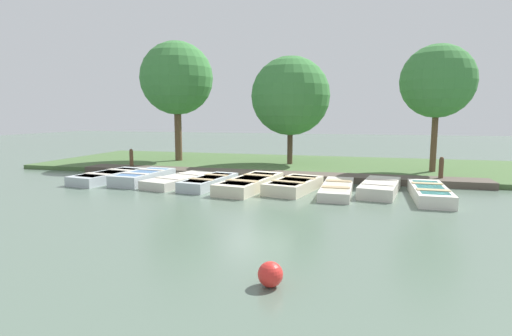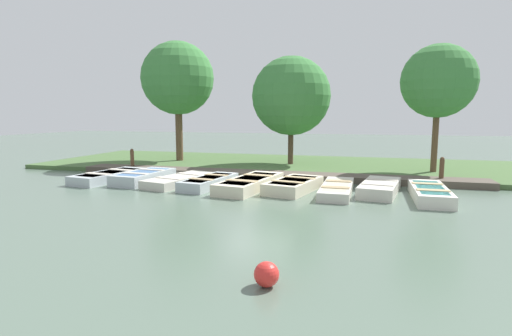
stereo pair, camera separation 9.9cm
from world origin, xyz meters
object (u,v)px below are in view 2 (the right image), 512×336
at_px(park_tree_far_left, 178,79).
at_px(mooring_post_near, 132,160).
at_px(rowboat_3, 209,182).
at_px(rowboat_7, 380,188).
at_px(park_tree_left, 291,96).
at_px(park_tree_center, 438,81).
at_px(mooring_post_far, 442,171).
at_px(buoy, 266,274).
at_px(rowboat_2, 180,180).
at_px(rowboat_6, 337,189).
at_px(rowboat_1, 144,177).
at_px(rowboat_4, 250,183).
at_px(rowboat_0, 109,176).
at_px(rowboat_5, 294,185).
at_px(rowboat_8, 430,193).

bearing_deg(park_tree_far_left, mooring_post_near, -14.01).
height_order(rowboat_3, rowboat_7, rowboat_7).
bearing_deg(park_tree_left, park_tree_center, 80.94).
height_order(mooring_post_far, buoy, mooring_post_far).
bearing_deg(rowboat_2, rowboat_6, 101.28).
xyz_separation_m(rowboat_1, rowboat_4, (0.27, 4.38, -0.01)).
distance_m(rowboat_0, mooring_post_far, 12.75).
bearing_deg(park_tree_center, rowboat_1, -67.04).
height_order(mooring_post_near, mooring_post_far, same).
relative_size(rowboat_5, mooring_post_far, 2.70).
relative_size(rowboat_6, park_tree_left, 0.62).
relative_size(rowboat_0, rowboat_1, 1.17).
height_order(rowboat_2, rowboat_5, rowboat_5).
bearing_deg(rowboat_8, mooring_post_far, 164.54).
relative_size(rowboat_1, rowboat_7, 0.96).
xyz_separation_m(rowboat_7, rowboat_8, (0.52, 1.46, -0.00)).
relative_size(rowboat_2, mooring_post_far, 3.11).
distance_m(rowboat_3, mooring_post_near, 5.59).
distance_m(rowboat_8, mooring_post_near, 12.60).
height_order(rowboat_0, mooring_post_near, mooring_post_near).
xyz_separation_m(rowboat_3, park_tree_far_left, (-5.90, -4.08, 4.25)).
bearing_deg(park_tree_far_left, park_tree_center, 85.57).
xyz_separation_m(rowboat_3, mooring_post_near, (-2.70, -4.88, 0.34)).
distance_m(rowboat_2, buoy, 9.50).
bearing_deg(rowboat_4, rowboat_1, -84.90).
bearing_deg(rowboat_3, park_tree_far_left, -137.15).
height_order(rowboat_4, rowboat_7, rowboat_4).
xyz_separation_m(rowboat_8, park_tree_left, (-6.10, -5.52, 3.28)).
xyz_separation_m(rowboat_8, mooring_post_far, (-2.84, 0.78, 0.33)).
bearing_deg(rowboat_6, rowboat_3, -88.98).
height_order(rowboat_0, park_tree_center, park_tree_center).
xyz_separation_m(rowboat_8, mooring_post_near, (-2.84, -12.27, 0.33)).
xyz_separation_m(rowboat_0, park_tree_center, (-4.74, 12.54, 3.77)).
relative_size(rowboat_2, rowboat_4, 0.89).
bearing_deg(mooring_post_far, park_tree_left, -117.34).
xyz_separation_m(rowboat_2, mooring_post_far, (-2.47, 9.44, 0.37)).
xyz_separation_m(rowboat_0, rowboat_5, (0.16, 7.42, 0.02)).
relative_size(mooring_post_near, park_tree_center, 0.19).
xyz_separation_m(rowboat_5, park_tree_far_left, (-5.85, -7.18, 4.23)).
relative_size(rowboat_4, rowboat_5, 1.29).
bearing_deg(rowboat_0, buoy, 55.06).
xyz_separation_m(rowboat_2, rowboat_7, (-0.16, 7.20, 0.04)).
height_order(mooring_post_near, park_tree_center, park_tree_center).
relative_size(rowboat_1, rowboat_2, 0.87).
relative_size(rowboat_7, mooring_post_far, 2.81).
bearing_deg(mooring_post_near, rowboat_3, 61.07).
height_order(rowboat_8, buoy, rowboat_8).
xyz_separation_m(mooring_post_near, park_tree_far_left, (-3.20, 0.80, 3.91)).
bearing_deg(rowboat_0, park_tree_left, 141.04).
bearing_deg(rowboat_8, rowboat_2, -92.46).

